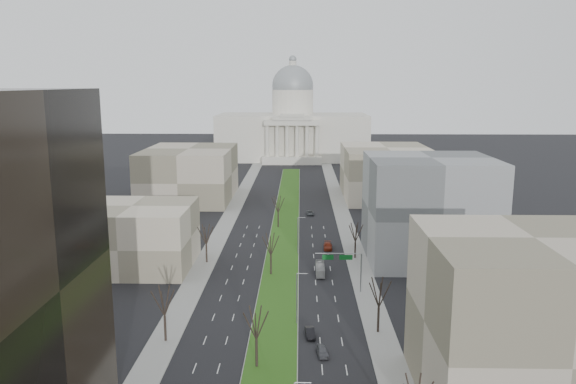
# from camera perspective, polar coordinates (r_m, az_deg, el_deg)

# --- Properties ---
(ground) EXTENTS (600.00, 600.00, 0.00)m
(ground) POSITION_cam_1_polar(r_m,az_deg,el_deg) (160.30, -0.28, -3.66)
(ground) COLOR black
(ground) RESTS_ON ground
(median) EXTENTS (8.00, 222.03, 0.20)m
(median) POSITION_cam_1_polar(r_m,az_deg,el_deg) (159.30, -0.29, -3.71)
(median) COLOR #999993
(median) RESTS_ON ground
(sidewalk_left) EXTENTS (5.00, 330.00, 0.15)m
(sidewalk_left) POSITION_cam_1_polar(r_m,az_deg,el_deg) (137.91, -7.90, -6.18)
(sidewalk_left) COLOR gray
(sidewalk_left) RESTS_ON ground
(sidewalk_right) EXTENTS (5.00, 330.00, 0.15)m
(sidewalk_right) POSITION_cam_1_polar(r_m,az_deg,el_deg) (136.84, 6.82, -6.29)
(sidewalk_right) COLOR gray
(sidewalk_right) RESTS_ON ground
(capitol) EXTENTS (80.00, 46.00, 55.00)m
(capitol) POSITION_cam_1_polar(r_m,az_deg,el_deg) (305.60, 0.47, 6.46)
(capitol) COLOR beige
(capitol) RESTS_ON ground
(building_beige_left) EXTENTS (26.00, 22.00, 14.00)m
(building_beige_left) POSITION_cam_1_polar(r_m,az_deg,el_deg) (130.07, -15.45, -4.37)
(building_beige_left) COLOR gray
(building_beige_left) RESTS_ON ground
(building_tan_right) EXTENTS (26.00, 24.00, 22.00)m
(building_tan_right) POSITION_cam_1_polar(r_m,az_deg,el_deg) (78.73, 23.14, -12.01)
(building_tan_right) COLOR gray
(building_tan_right) RESTS_ON ground
(building_grey_right) EXTENTS (28.00, 26.00, 24.00)m
(building_grey_right) POSITION_cam_1_polar(r_m,az_deg,el_deg) (133.56, 14.13, -1.69)
(building_grey_right) COLOR slate
(building_grey_right) RESTS_ON ground
(building_far_left) EXTENTS (30.00, 40.00, 18.00)m
(building_far_left) POSITION_cam_1_polar(r_m,az_deg,el_deg) (201.41, -9.99, 1.82)
(building_far_left) COLOR gray
(building_far_left) RESTS_ON ground
(building_far_right) EXTENTS (30.00, 40.00, 18.00)m
(building_far_right) POSITION_cam_1_polar(r_m,az_deg,el_deg) (204.83, 9.90, 1.98)
(building_far_right) COLOR gray
(building_far_right) RESTS_ON ground
(tree_left_mid) EXTENTS (5.40, 5.40, 9.72)m
(tree_left_mid) POSITION_cam_1_polar(r_m,az_deg,el_deg) (92.09, -12.49, -10.67)
(tree_left_mid) COLOR black
(tree_left_mid) RESTS_ON ground
(tree_left_far) EXTENTS (5.28, 5.28, 9.50)m
(tree_left_far) POSITION_cam_1_polar(r_m,az_deg,el_deg) (129.35, -8.33, -4.23)
(tree_left_far) COLOR black
(tree_left_far) RESTS_ON ground
(tree_right_mid) EXTENTS (5.52, 5.52, 9.94)m
(tree_right_mid) POSITION_cam_1_polar(r_m,az_deg,el_deg) (94.13, 9.25, -9.95)
(tree_right_mid) COLOR black
(tree_right_mid) RESTS_ON ground
(tree_right_far) EXTENTS (5.04, 5.04, 9.07)m
(tree_right_far) POSITION_cam_1_polar(r_m,az_deg,el_deg) (132.15, 6.88, -4.01)
(tree_right_far) COLOR black
(tree_right_far) RESTS_ON ground
(tree_median_a) EXTENTS (5.40, 5.40, 9.72)m
(tree_median_a) POSITION_cam_1_polar(r_m,az_deg,el_deg) (82.44, -3.25, -13.07)
(tree_median_a) COLOR black
(tree_median_a) RESTS_ON ground
(tree_median_b) EXTENTS (5.40, 5.40, 9.72)m
(tree_median_b) POSITION_cam_1_polar(r_m,az_deg,el_deg) (119.99, -1.76, -5.26)
(tree_median_b) COLOR black
(tree_median_b) RESTS_ON ground
(tree_median_c) EXTENTS (5.40, 5.40, 9.72)m
(tree_median_c) POSITION_cam_1_polar(r_m,az_deg,el_deg) (158.74, -1.01, -1.21)
(tree_median_c) COLOR black
(tree_median_c) RESTS_ON ground
(streetlamp_median_b) EXTENTS (1.90, 0.20, 9.16)m
(streetlamp_median_b) POSITION_cam_1_polar(r_m,az_deg,el_deg) (96.88, 0.93, -10.67)
(streetlamp_median_b) COLOR gray
(streetlamp_median_b) RESTS_ON ground
(streetlamp_median_c) EXTENTS (1.90, 0.20, 9.16)m
(streetlamp_median_c) POSITION_cam_1_polar(r_m,az_deg,el_deg) (134.86, 1.03, -4.38)
(streetlamp_median_c) COLOR gray
(streetlamp_median_c) RESTS_ON ground
(mast_arm_signs) EXTENTS (9.12, 0.24, 8.09)m
(mast_arm_signs) POSITION_cam_1_polar(r_m,az_deg,el_deg) (110.96, 6.05, -7.16)
(mast_arm_signs) COLOR gray
(mast_arm_signs) RESTS_ON ground
(car_grey_near) EXTENTS (2.06, 4.10, 1.34)m
(car_grey_near) POSITION_cam_1_polar(r_m,az_deg,el_deg) (88.57, 3.50, -15.81)
(car_grey_near) COLOR #4B4C52
(car_grey_near) RESTS_ON ground
(car_black) EXTENTS (1.78, 4.22, 1.36)m
(car_black) POSITION_cam_1_polar(r_m,az_deg,el_deg) (94.14, 2.25, -14.09)
(car_black) COLOR black
(car_black) RESTS_ON ground
(car_red) EXTENTS (2.23, 5.22, 1.50)m
(car_red) POSITION_cam_1_polar(r_m,az_deg,el_deg) (140.38, 4.07, -5.51)
(car_red) COLOR maroon
(car_red) RESTS_ON ground
(car_grey_far) EXTENTS (2.35, 4.79, 1.31)m
(car_grey_far) POSITION_cam_1_polar(r_m,az_deg,el_deg) (175.75, 2.25, -2.13)
(car_grey_far) COLOR #4B4F53
(car_grey_far) RESTS_ON ground
(box_van) EXTENTS (1.92, 7.92, 2.20)m
(box_van) POSITION_cam_1_polar(r_m,az_deg,el_deg) (122.60, 3.28, -7.80)
(box_van) COLOR silver
(box_van) RESTS_ON ground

